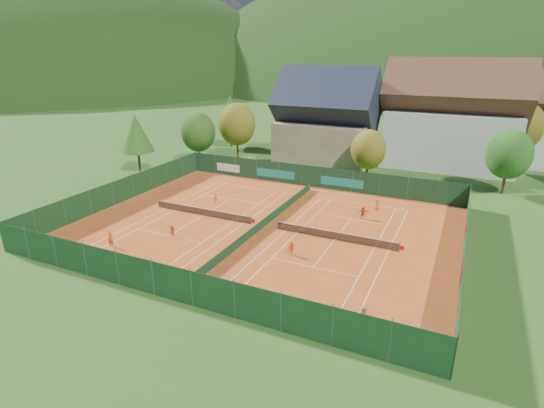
{
  "coord_description": "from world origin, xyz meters",
  "views": [
    {
      "loc": [
        18.93,
        -38.38,
        18.22
      ],
      "look_at": [
        0.0,
        2.0,
        2.0
      ],
      "focal_mm": 28.0,
      "sensor_mm": 36.0,
      "label": 1
    }
  ],
  "objects_px": {
    "chalet": "(327,124)",
    "player_right_near": "(291,248)",
    "player_right_far_b": "(363,212)",
    "ball_hopper": "(364,311)",
    "player_left_near": "(111,239)",
    "player_right_far_a": "(377,204)",
    "player_left_mid": "(172,231)",
    "player_left_far": "(216,198)",
    "hotel_block_a": "(451,122)"
  },
  "relations": [
    {
      "from": "player_left_mid",
      "to": "player_right_far_b",
      "type": "distance_m",
      "value": 21.33
    },
    {
      "from": "ball_hopper",
      "to": "player_left_near",
      "type": "height_order",
      "value": "player_left_near"
    },
    {
      "from": "ball_hopper",
      "to": "player_left_mid",
      "type": "relative_size",
      "value": 0.67
    },
    {
      "from": "hotel_block_a",
      "to": "player_right_far_b",
      "type": "bearing_deg",
      "value": -103.24
    },
    {
      "from": "player_left_near",
      "to": "player_right_near",
      "type": "bearing_deg",
      "value": 2.09
    },
    {
      "from": "player_right_far_a",
      "to": "player_left_far",
      "type": "bearing_deg",
      "value": 0.08
    },
    {
      "from": "chalet",
      "to": "ball_hopper",
      "type": "height_order",
      "value": "chalet"
    },
    {
      "from": "player_right_far_b",
      "to": "ball_hopper",
      "type": "bearing_deg",
      "value": 84.92
    },
    {
      "from": "player_right_near",
      "to": "player_right_far_a",
      "type": "relative_size",
      "value": 1.05
    },
    {
      "from": "player_right_near",
      "to": "player_right_far_b",
      "type": "xyz_separation_m",
      "value": [
        3.84,
        12.02,
        0.05
      ]
    },
    {
      "from": "ball_hopper",
      "to": "player_right_far_b",
      "type": "height_order",
      "value": "player_right_far_b"
    },
    {
      "from": "player_left_mid",
      "to": "chalet",
      "type": "bearing_deg",
      "value": 81.96
    },
    {
      "from": "ball_hopper",
      "to": "player_right_far_a",
      "type": "relative_size",
      "value": 0.6
    },
    {
      "from": "player_left_near",
      "to": "player_left_mid",
      "type": "xyz_separation_m",
      "value": [
        3.96,
        4.51,
        -0.16
      ]
    },
    {
      "from": "player_left_near",
      "to": "player_right_near",
      "type": "height_order",
      "value": "player_left_near"
    },
    {
      "from": "chalet",
      "to": "player_right_far_a",
      "type": "relative_size",
      "value": 12.13
    },
    {
      "from": "player_left_mid",
      "to": "player_left_far",
      "type": "bearing_deg",
      "value": 96.46
    },
    {
      "from": "player_right_far_b",
      "to": "player_right_far_a",
      "type": "bearing_deg",
      "value": -122.43
    },
    {
      "from": "chalet",
      "to": "player_left_mid",
      "type": "relative_size",
      "value": 13.55
    },
    {
      "from": "player_left_near",
      "to": "player_right_far_b",
      "type": "height_order",
      "value": "player_left_near"
    },
    {
      "from": "player_left_near",
      "to": "player_right_near",
      "type": "xyz_separation_m",
      "value": [
        16.82,
        5.76,
        -0.06
      ]
    },
    {
      "from": "player_left_mid",
      "to": "player_right_near",
      "type": "relative_size",
      "value": 0.85
    },
    {
      "from": "chalet",
      "to": "player_left_far",
      "type": "height_order",
      "value": "chalet"
    },
    {
      "from": "chalet",
      "to": "hotel_block_a",
      "type": "height_order",
      "value": "hotel_block_a"
    },
    {
      "from": "player_left_far",
      "to": "player_left_mid",
      "type": "bearing_deg",
      "value": 84.35
    },
    {
      "from": "chalet",
      "to": "ball_hopper",
      "type": "distance_m",
      "value": 45.72
    },
    {
      "from": "player_right_far_b",
      "to": "player_right_near",
      "type": "bearing_deg",
      "value": 53.33
    },
    {
      "from": "chalet",
      "to": "ball_hopper",
      "type": "xyz_separation_m",
      "value": [
        16.87,
        -42.06,
        -6.07
      ]
    },
    {
      "from": "player_left_mid",
      "to": "player_left_far",
      "type": "height_order",
      "value": "player_left_far"
    },
    {
      "from": "player_left_near",
      "to": "player_right_far_b",
      "type": "xyz_separation_m",
      "value": [
        20.65,
        17.78,
        -0.01
      ]
    },
    {
      "from": "chalet",
      "to": "player_left_near",
      "type": "distance_m",
      "value": 42.11
    },
    {
      "from": "hotel_block_a",
      "to": "ball_hopper",
      "type": "distance_m",
      "value": 48.59
    },
    {
      "from": "player_right_far_a",
      "to": "player_right_far_b",
      "type": "distance_m",
      "value": 3.78
    },
    {
      "from": "player_left_mid",
      "to": "player_right_far_a",
      "type": "xyz_separation_m",
      "value": [
        17.58,
        16.95,
        0.07
      ]
    },
    {
      "from": "chalet",
      "to": "player_right_far_a",
      "type": "bearing_deg",
      "value": -56.03
    },
    {
      "from": "player_right_near",
      "to": "player_right_far_a",
      "type": "bearing_deg",
      "value": 12.93
    },
    {
      "from": "chalet",
      "to": "hotel_block_a",
      "type": "distance_m",
      "value": 19.94
    },
    {
      "from": "hotel_block_a",
      "to": "player_right_far_a",
      "type": "bearing_deg",
      "value": -103.21
    },
    {
      "from": "chalet",
      "to": "player_left_mid",
      "type": "bearing_deg",
      "value": -97.11
    },
    {
      "from": "player_left_near",
      "to": "player_right_far_a",
      "type": "distance_m",
      "value": 30.4
    },
    {
      "from": "player_left_near",
      "to": "player_right_far_a",
      "type": "height_order",
      "value": "player_left_near"
    },
    {
      "from": "chalet",
      "to": "player_left_mid",
      "type": "distance_m",
      "value": 37.08
    },
    {
      "from": "ball_hopper",
      "to": "player_right_near",
      "type": "height_order",
      "value": "player_right_near"
    },
    {
      "from": "player_left_near",
      "to": "player_right_far_b",
      "type": "distance_m",
      "value": 27.26
    },
    {
      "from": "player_left_near",
      "to": "player_right_near",
      "type": "distance_m",
      "value": 17.78
    },
    {
      "from": "hotel_block_a",
      "to": "player_right_far_a",
      "type": "distance_m",
      "value": 26.9
    },
    {
      "from": "player_left_mid",
      "to": "player_left_far",
      "type": "xyz_separation_m",
      "value": [
        -1.38,
        10.64,
        0.01
      ]
    },
    {
      "from": "player_left_mid",
      "to": "player_right_far_b",
      "type": "xyz_separation_m",
      "value": [
        16.7,
        13.27,
        0.15
      ]
    },
    {
      "from": "chalet",
      "to": "player_right_near",
      "type": "bearing_deg",
      "value": -76.64
    },
    {
      "from": "hotel_block_a",
      "to": "player_right_far_a",
      "type": "xyz_separation_m",
      "value": [
        -5.95,
        -25.36,
        -6.71
      ]
    }
  ]
}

